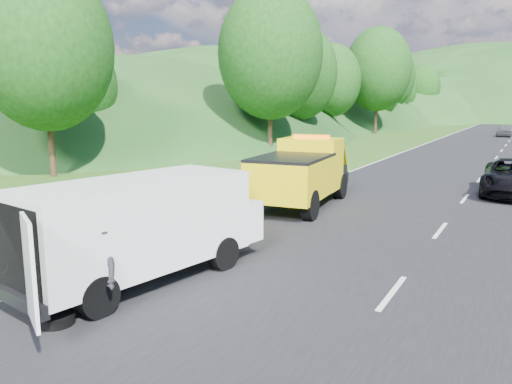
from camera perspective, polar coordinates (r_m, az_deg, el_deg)
The scene contains 11 objects.
ground at distance 13.93m, azimuth 5.23°, elevation -6.58°, with size 320.00×320.00×0.00m, color #38661E.
road_surface at distance 52.40m, azimuth 26.65°, elevation 4.78°, with size 14.00×200.00×0.02m, color black.
tree_line_left at distance 76.31m, azimuth 10.66°, elevation 7.06°, with size 14.00×140.00×14.00m, color #245E1B, non-canonical shape.
tow_truck at distance 19.41m, azimuth 5.26°, elevation 2.24°, with size 2.99×6.54×2.72m.
white_van at distance 11.51m, azimuth -12.92°, elevation -3.57°, with size 3.88×6.96×2.35m.
woman at distance 15.97m, azimuth -1.98°, elevation -4.34°, with size 0.67×0.49×1.83m, color silver.
child at distance 14.22m, azimuth -5.64°, elevation -6.23°, with size 0.53×0.41×1.09m, color tan.
worker at distance 10.43m, azimuth -17.39°, elevation -12.94°, with size 1.20×0.69×1.85m, color black.
suitcase at distance 15.54m, azimuth -9.15°, elevation -3.67°, with size 0.40×0.22×0.64m, color #5C5E47.
spare_tire at distance 10.13m, azimuth -21.79°, elevation -13.94°, with size 0.64×0.64×0.20m, color black.
dist_car_a at distance 65.92m, azimuth 26.59°, elevation 5.69°, with size 1.77×4.40×1.50m, color #434447.
Camera 1 is at (5.39, -12.20, 4.03)m, focal length 35.00 mm.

